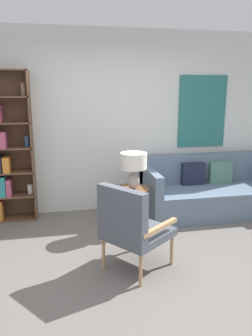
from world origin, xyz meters
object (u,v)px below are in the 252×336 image
Objects in this scene: side_table at (131,193)px; table_lamp at (133,164)px; armchair at (131,224)px; bookshelf at (0,152)px; couch at (209,192)px.

table_lamp is at bearing -52.21° from side_table.
side_table is at bearing 127.79° from table_lamp.
bookshelf is at bearing 130.91° from armchair.
couch is 1.46m from table_lamp.
table_lamp reaches higher than side_table.
bookshelf is 1.88m from table_lamp.
couch is 3.57× the size of side_table.
couch is at bearing 43.13° from armchair.
bookshelf reaches higher than couch.
armchair is 1.13m from table_lamp.
bookshelf is at bearing 159.17° from side_table.
table_lamp is at bearing 76.12° from armchair.
couch is 4.17× the size of table_lamp.
armchair is at bearing -136.87° from couch.
bookshelf is 2.32m from armchair.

